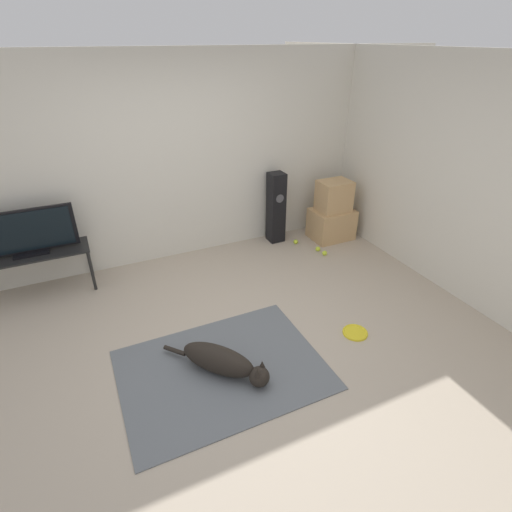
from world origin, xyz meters
TOP-DOWN VIEW (x-y plane):
  - ground_plane at (0.00, 0.00)m, footprint 12.00×12.00m
  - wall_back at (0.00, 2.10)m, footprint 8.00×0.06m
  - wall_right at (2.60, 0.00)m, footprint 0.06×8.00m
  - area_rug at (-0.29, -0.23)m, footprint 1.79×1.34m
  - dog at (-0.29, -0.27)m, footprint 0.74×0.85m
  - frisbee at (1.11, -0.33)m, footprint 0.25×0.25m
  - cardboard_box_lower at (2.13, 1.62)m, footprint 0.59×0.46m
  - cardboard_box_upper at (2.12, 1.60)m, footprint 0.44×0.34m
  - floor_speaker at (1.35, 1.89)m, footprint 0.21×0.22m
  - tv_stand at (-1.75, 1.81)m, footprint 1.18×0.43m
  - tv at (-1.75, 1.82)m, footprint 1.02×0.20m
  - tennis_ball_by_boxes at (1.73, 1.33)m, footprint 0.07×0.07m
  - tennis_ball_near_speaker at (1.56, 1.65)m, footprint 0.07×0.07m
  - tennis_ball_loose_on_carpet at (1.75, 1.18)m, footprint 0.07×0.07m

SIDE VIEW (x-z plane):
  - ground_plane at x=0.00m, z-range 0.00..0.00m
  - area_rug at x=-0.29m, z-range 0.00..0.01m
  - frisbee at x=1.11m, z-range 0.00..0.03m
  - tennis_ball_by_boxes at x=1.73m, z-range 0.00..0.07m
  - tennis_ball_near_speaker at x=1.56m, z-range 0.00..0.07m
  - tennis_ball_loose_on_carpet at x=1.75m, z-range 0.00..0.07m
  - dog at x=-0.29m, z-range 0.01..0.27m
  - cardboard_box_lower at x=2.13m, z-range 0.00..0.44m
  - tv_stand at x=-1.75m, z-range 0.20..0.72m
  - floor_speaker at x=1.35m, z-range 0.00..1.01m
  - cardboard_box_upper at x=2.12m, z-range 0.44..0.88m
  - tv at x=-1.75m, z-range 0.52..1.03m
  - wall_back at x=0.00m, z-range 0.00..2.55m
  - wall_right at x=2.60m, z-range 0.00..2.55m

